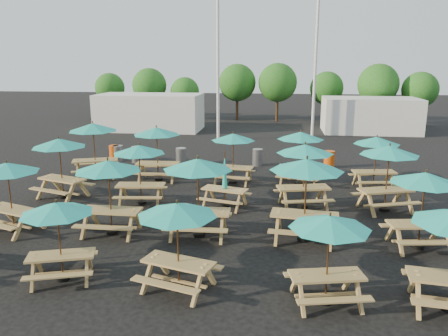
# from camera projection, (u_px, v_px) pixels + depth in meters

# --- Properties ---
(ground) EXTENTS (120.00, 120.00, 0.00)m
(ground) POSITION_uv_depth(u_px,v_px,m) (219.00, 206.00, 16.37)
(ground) COLOR black
(ground) RESTS_ON ground
(picnic_unit_1) EXTENTS (2.45, 2.45, 2.26)m
(picnic_unit_1) POSITION_uv_depth(u_px,v_px,m) (7.00, 172.00, 13.49)
(picnic_unit_1) COLOR tan
(picnic_unit_1) RESTS_ON ground
(picnic_unit_2) EXTENTS (2.59, 2.59, 2.41)m
(picnic_unit_2) POSITION_uv_depth(u_px,v_px,m) (59.00, 147.00, 16.85)
(picnic_unit_2) COLOR tan
(picnic_unit_2) RESTS_ON ground
(picnic_unit_3) EXTENTS (2.81, 2.81, 2.57)m
(picnic_unit_3) POSITION_uv_depth(u_px,v_px,m) (93.00, 131.00, 19.82)
(picnic_unit_3) COLOR tan
(picnic_unit_3) RESTS_ON ground
(picnic_unit_4) EXTENTS (2.18, 2.18, 2.03)m
(picnic_unit_4) POSITION_uv_depth(u_px,v_px,m) (57.00, 213.00, 10.41)
(picnic_unit_4) COLOR tan
(picnic_unit_4) RESTS_ON ground
(picnic_unit_5) EXTENTS (2.04, 2.04, 2.38)m
(picnic_unit_5) POSITION_uv_depth(u_px,v_px,m) (108.00, 170.00, 13.26)
(picnic_unit_5) COLOR tan
(picnic_unit_5) RESTS_ON ground
(picnic_unit_6) EXTENTS (2.16, 2.16, 2.29)m
(picnic_unit_6) POSITION_uv_depth(u_px,v_px,m) (139.00, 153.00, 16.15)
(picnic_unit_6) COLOR tan
(picnic_unit_6) RESTS_ON ground
(picnic_unit_7) EXTENTS (2.20, 2.20, 2.45)m
(picnic_unit_7) POSITION_uv_depth(u_px,v_px,m) (157.00, 135.00, 19.42)
(picnic_unit_7) COLOR tan
(picnic_unit_7) RESTS_ON ground
(picnic_unit_8) EXTENTS (2.30, 2.30, 2.17)m
(picnic_unit_8) POSITION_uv_depth(u_px,v_px,m) (177.00, 215.00, 9.93)
(picnic_unit_8) COLOR tan
(picnic_unit_8) RESTS_ON ground
(picnic_unit_9) EXTENTS (2.18, 2.18, 2.48)m
(picnic_unit_9) POSITION_uv_depth(u_px,v_px,m) (198.00, 169.00, 13.05)
(picnic_unit_9) COLOR tan
(picnic_unit_9) RESTS_ON ground
(picnic_unit_10) EXTENTS (1.98, 1.83, 2.12)m
(picnic_unit_10) POSITION_uv_depth(u_px,v_px,m) (225.00, 184.00, 16.05)
(picnic_unit_10) COLOR tan
(picnic_unit_10) RESTS_ON ground
(picnic_unit_11) EXTENTS (2.14, 2.14, 2.25)m
(picnic_unit_11) POSITION_uv_depth(u_px,v_px,m) (233.00, 140.00, 19.00)
(picnic_unit_11) COLOR tan
(picnic_unit_11) RESTS_ON ground
(picnic_unit_12) EXTENTS (2.12, 2.12, 2.08)m
(picnic_unit_12) POSITION_uv_depth(u_px,v_px,m) (330.00, 228.00, 9.37)
(picnic_unit_12) COLOR tan
(picnic_unit_12) RESTS_ON ground
(picnic_unit_13) EXTENTS (2.38, 2.38, 2.55)m
(picnic_unit_13) POSITION_uv_depth(u_px,v_px,m) (307.00, 170.00, 12.70)
(picnic_unit_13) COLOR tan
(picnic_unit_13) RESTS_ON ground
(picnic_unit_14) EXTENTS (2.46, 2.46, 2.41)m
(picnic_unit_14) POSITION_uv_depth(u_px,v_px,m) (305.00, 153.00, 15.68)
(picnic_unit_14) COLOR tan
(picnic_unit_14) RESTS_ON ground
(picnic_unit_15) EXTENTS (2.31, 2.31, 2.35)m
(picnic_unit_15) POSITION_uv_depth(u_px,v_px,m) (301.00, 139.00, 18.80)
(picnic_unit_15) COLOR tan
(picnic_unit_15) RESTS_ON ground
(picnic_unit_17) EXTENTS (2.22, 2.22, 2.29)m
(picnic_unit_17) POSITION_uv_depth(u_px,v_px,m) (425.00, 183.00, 12.20)
(picnic_unit_17) COLOR tan
(picnic_unit_17) RESTS_ON ground
(picnic_unit_18) EXTENTS (2.61, 2.61, 2.42)m
(picnic_unit_18) POSITION_uv_depth(u_px,v_px,m) (389.00, 155.00, 15.35)
(picnic_unit_18) COLOR tan
(picnic_unit_18) RESTS_ON ground
(picnic_unit_19) EXTENTS (2.17, 2.17, 2.24)m
(picnic_unit_19) POSITION_uv_depth(u_px,v_px,m) (377.00, 144.00, 18.19)
(picnic_unit_19) COLOR tan
(picnic_unit_19) RESTS_ON ground
(waste_bin_0) EXTENTS (0.54, 0.54, 0.86)m
(waste_bin_0) POSITION_uv_depth(u_px,v_px,m) (114.00, 153.00, 23.67)
(waste_bin_0) COLOR #D24B0C
(waste_bin_0) RESTS_ON ground
(waste_bin_1) EXTENTS (0.54, 0.54, 0.86)m
(waste_bin_1) POSITION_uv_depth(u_px,v_px,m) (118.00, 153.00, 23.61)
(waste_bin_1) COLOR gray
(waste_bin_1) RESTS_ON ground
(waste_bin_2) EXTENTS (0.54, 0.54, 0.86)m
(waste_bin_2) POSITION_uv_depth(u_px,v_px,m) (137.00, 154.00, 23.34)
(waste_bin_2) COLOR gray
(waste_bin_2) RESTS_ON ground
(waste_bin_3) EXTENTS (0.54, 0.54, 0.86)m
(waste_bin_3) POSITION_uv_depth(u_px,v_px,m) (181.00, 156.00, 22.94)
(waste_bin_3) COLOR gray
(waste_bin_3) RESTS_ON ground
(waste_bin_4) EXTENTS (0.54, 0.54, 0.86)m
(waste_bin_4) POSITION_uv_depth(u_px,v_px,m) (258.00, 157.00, 22.66)
(waste_bin_4) COLOR gray
(waste_bin_4) RESTS_ON ground
(waste_bin_5) EXTENTS (0.54, 0.54, 0.86)m
(waste_bin_5) POSITION_uv_depth(u_px,v_px,m) (329.00, 159.00, 22.19)
(waste_bin_5) COLOR #D24B0C
(waste_bin_5) RESTS_ON ground
(mast_0) EXTENTS (0.20, 0.20, 12.00)m
(mast_0) POSITION_uv_depth(u_px,v_px,m) (218.00, 50.00, 28.68)
(mast_0) COLOR silver
(mast_0) RESTS_ON ground
(mast_1) EXTENTS (0.20, 0.20, 12.00)m
(mast_1) POSITION_uv_depth(u_px,v_px,m) (316.00, 51.00, 29.81)
(mast_1) COLOR silver
(mast_1) RESTS_ON ground
(event_tent_0) EXTENTS (8.00, 4.00, 2.80)m
(event_tent_0) POSITION_uv_depth(u_px,v_px,m) (150.00, 112.00, 34.36)
(event_tent_0) COLOR silver
(event_tent_0) RESTS_ON ground
(event_tent_1) EXTENTS (7.00, 4.00, 2.60)m
(event_tent_1) POSITION_uv_depth(u_px,v_px,m) (370.00, 115.00, 33.26)
(event_tent_1) COLOR silver
(event_tent_1) RESTS_ON ground
(tree_0) EXTENTS (2.80, 2.80, 4.24)m
(tree_0) POSITION_uv_depth(u_px,v_px,m) (110.00, 88.00, 41.76)
(tree_0) COLOR #382314
(tree_0) RESTS_ON ground
(tree_1) EXTENTS (3.11, 3.11, 4.72)m
(tree_1) POSITION_uv_depth(u_px,v_px,m) (149.00, 85.00, 39.85)
(tree_1) COLOR #382314
(tree_1) RESTS_ON ground
(tree_2) EXTENTS (2.59, 2.59, 3.93)m
(tree_2) POSITION_uv_depth(u_px,v_px,m) (185.00, 92.00, 39.32)
(tree_2) COLOR #382314
(tree_2) RESTS_ON ground
(tree_3) EXTENTS (3.36, 3.36, 5.09)m
(tree_3) POSITION_uv_depth(u_px,v_px,m) (237.00, 83.00, 39.59)
(tree_3) COLOR #382314
(tree_3) RESTS_ON ground
(tree_4) EXTENTS (3.41, 3.41, 5.17)m
(tree_4) POSITION_uv_depth(u_px,v_px,m) (278.00, 83.00, 38.69)
(tree_4) COLOR #382314
(tree_4) RESTS_ON ground
(tree_5) EXTENTS (2.94, 2.94, 4.45)m
(tree_5) POSITION_uv_depth(u_px,v_px,m) (327.00, 88.00, 38.67)
(tree_5) COLOR #382314
(tree_5) RESTS_ON ground
(tree_6) EXTENTS (3.38, 3.38, 5.13)m
(tree_6) POSITION_uv_depth(u_px,v_px,m) (378.00, 84.00, 36.36)
(tree_6) COLOR #382314
(tree_6) RESTS_ON ground
(tree_7) EXTENTS (2.95, 2.95, 4.48)m
(tree_7) POSITION_uv_depth(u_px,v_px,m) (420.00, 90.00, 36.07)
(tree_7) COLOR #382314
(tree_7) RESTS_ON ground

